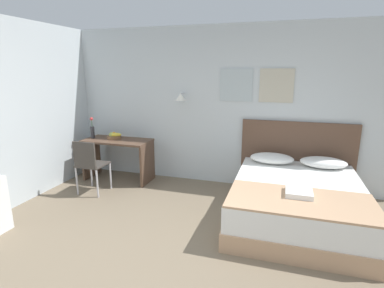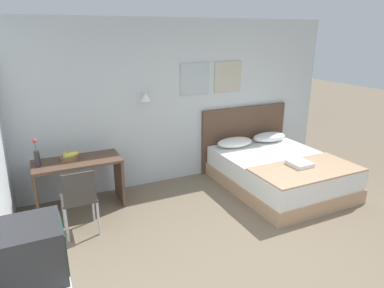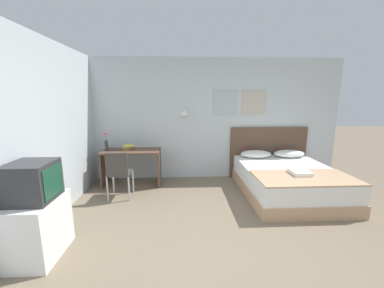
{
  "view_description": "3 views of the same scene",
  "coord_description": "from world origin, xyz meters",
  "px_view_note": "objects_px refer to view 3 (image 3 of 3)",
  "views": [
    {
      "loc": [
        1.12,
        -2.2,
        1.93
      ],
      "look_at": [
        0.05,
        1.28,
        1.03
      ],
      "focal_mm": 28.0,
      "sensor_mm": 36.0,
      "label": 1
    },
    {
      "loc": [
        -2.13,
        -2.37,
        2.44
      ],
      "look_at": [
        -0.35,
        1.36,
        1.08
      ],
      "focal_mm": 32.0,
      "sensor_mm": 36.0,
      "label": 2
    },
    {
      "loc": [
        -0.65,
        -2.46,
        1.81
      ],
      "look_at": [
        -0.43,
        1.77,
        0.97
      ],
      "focal_mm": 22.0,
      "sensor_mm": 36.0,
      "label": 3
    }
  ],
  "objects_px": {
    "pillow_left": "(256,154)",
    "desk": "(132,161)",
    "headboard": "(268,152)",
    "desk_chair": "(119,171)",
    "pillow_right": "(289,154)",
    "folded_towel_near_foot": "(300,172)",
    "throw_blanket": "(305,178)",
    "tv_stand": "(39,228)",
    "flower_vase": "(106,144)",
    "television": "(32,182)",
    "bed": "(287,181)",
    "fruit_bowl": "(127,148)"
  },
  "relations": [
    {
      "from": "throw_blanket",
      "to": "bed",
      "type": "bearing_deg",
      "value": 90.0
    },
    {
      "from": "headboard",
      "to": "desk_chair",
      "type": "relative_size",
      "value": 2.0
    },
    {
      "from": "bed",
      "to": "pillow_left",
      "type": "height_order",
      "value": "pillow_left"
    },
    {
      "from": "headboard",
      "to": "tv_stand",
      "type": "bearing_deg",
      "value": -144.09
    },
    {
      "from": "headboard",
      "to": "pillow_left",
      "type": "relative_size",
      "value": 2.64
    },
    {
      "from": "television",
      "to": "throw_blanket",
      "type": "bearing_deg",
      "value": 15.37
    },
    {
      "from": "pillow_right",
      "to": "folded_towel_near_foot",
      "type": "xyz_separation_m",
      "value": [
        -0.38,
        -1.22,
        -0.02
      ]
    },
    {
      "from": "tv_stand",
      "to": "television",
      "type": "height_order",
      "value": "television"
    },
    {
      "from": "desk",
      "to": "headboard",
      "type": "bearing_deg",
      "value": 6.89
    },
    {
      "from": "pillow_right",
      "to": "fruit_bowl",
      "type": "height_order",
      "value": "fruit_bowl"
    },
    {
      "from": "desk_chair",
      "to": "tv_stand",
      "type": "distance_m",
      "value": 1.65
    },
    {
      "from": "pillow_right",
      "to": "folded_towel_near_foot",
      "type": "height_order",
      "value": "pillow_right"
    },
    {
      "from": "desk_chair",
      "to": "tv_stand",
      "type": "height_order",
      "value": "desk_chair"
    },
    {
      "from": "desk_chair",
      "to": "folded_towel_near_foot",
      "type": "bearing_deg",
      "value": -7.57
    },
    {
      "from": "throw_blanket",
      "to": "headboard",
      "type": "bearing_deg",
      "value": 90.0
    },
    {
      "from": "bed",
      "to": "television",
      "type": "xyz_separation_m",
      "value": [
        -3.63,
        -1.59,
        0.65
      ]
    },
    {
      "from": "pillow_left",
      "to": "television",
      "type": "height_order",
      "value": "television"
    },
    {
      "from": "tv_stand",
      "to": "television",
      "type": "bearing_deg",
      "value": 0.0
    },
    {
      "from": "desk",
      "to": "flower_vase",
      "type": "xyz_separation_m",
      "value": [
        -0.49,
        -0.01,
        0.37
      ]
    },
    {
      "from": "pillow_left",
      "to": "pillow_right",
      "type": "height_order",
      "value": "same"
    },
    {
      "from": "bed",
      "to": "flower_vase",
      "type": "bearing_deg",
      "value": 169.24
    },
    {
      "from": "pillow_right",
      "to": "desk",
      "type": "bearing_deg",
      "value": -178.36
    },
    {
      "from": "pillow_right",
      "to": "television",
      "type": "xyz_separation_m",
      "value": [
        -4.0,
        -2.36,
        0.3
      ]
    },
    {
      "from": "pillow_left",
      "to": "desk",
      "type": "distance_m",
      "value": 2.66
    },
    {
      "from": "folded_towel_near_foot",
      "to": "fruit_bowl",
      "type": "height_order",
      "value": "fruit_bowl"
    },
    {
      "from": "bed",
      "to": "throw_blanket",
      "type": "distance_m",
      "value": 0.65
    },
    {
      "from": "pillow_right",
      "to": "flower_vase",
      "type": "height_order",
      "value": "flower_vase"
    },
    {
      "from": "headboard",
      "to": "desk",
      "type": "distance_m",
      "value": 3.05
    },
    {
      "from": "tv_stand",
      "to": "fruit_bowl",
      "type": "bearing_deg",
      "value": 77.42
    },
    {
      "from": "pillow_left",
      "to": "desk_chair",
      "type": "xyz_separation_m",
      "value": [
        -2.74,
        -0.81,
        -0.08
      ]
    },
    {
      "from": "desk",
      "to": "pillow_left",
      "type": "bearing_deg",
      "value": 2.1
    },
    {
      "from": "headboard",
      "to": "tv_stand",
      "type": "distance_m",
      "value": 4.49
    },
    {
      "from": "pillow_right",
      "to": "pillow_left",
      "type": "bearing_deg",
      "value": 180.0
    },
    {
      "from": "fruit_bowl",
      "to": "tv_stand",
      "type": "height_order",
      "value": "fruit_bowl"
    },
    {
      "from": "headboard",
      "to": "desk",
      "type": "xyz_separation_m",
      "value": [
        -3.02,
        -0.37,
        -0.06
      ]
    },
    {
      "from": "throw_blanket",
      "to": "flower_vase",
      "type": "height_order",
      "value": "flower_vase"
    },
    {
      "from": "folded_towel_near_foot",
      "to": "television",
      "type": "distance_m",
      "value": 3.81
    },
    {
      "from": "pillow_right",
      "to": "flower_vase",
      "type": "relative_size",
      "value": 1.75
    },
    {
      "from": "folded_towel_near_foot",
      "to": "fruit_bowl",
      "type": "relative_size",
      "value": 1.18
    },
    {
      "from": "throw_blanket",
      "to": "television",
      "type": "distance_m",
      "value": 3.78
    },
    {
      "from": "desk_chair",
      "to": "tv_stand",
      "type": "xyz_separation_m",
      "value": [
        -0.52,
        -1.55,
        -0.18
      ]
    },
    {
      "from": "tv_stand",
      "to": "bed",
      "type": "bearing_deg",
      "value": 23.59
    },
    {
      "from": "desk",
      "to": "pillow_right",
      "type": "bearing_deg",
      "value": 1.64
    },
    {
      "from": "bed",
      "to": "folded_towel_near_foot",
      "type": "distance_m",
      "value": 0.55
    },
    {
      "from": "desk",
      "to": "fruit_bowl",
      "type": "xyz_separation_m",
      "value": [
        -0.09,
        0.05,
        0.27
      ]
    },
    {
      "from": "pillow_right",
      "to": "folded_towel_near_foot",
      "type": "relative_size",
      "value": 2.06
    },
    {
      "from": "bed",
      "to": "television",
      "type": "relative_size",
      "value": 4.33
    },
    {
      "from": "bed",
      "to": "headboard",
      "type": "height_order",
      "value": "headboard"
    },
    {
      "from": "pillow_right",
      "to": "throw_blanket",
      "type": "distance_m",
      "value": 1.42
    },
    {
      "from": "pillow_right",
      "to": "fruit_bowl",
      "type": "xyz_separation_m",
      "value": [
        -3.49,
        -0.04,
        0.18
      ]
    }
  ]
}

